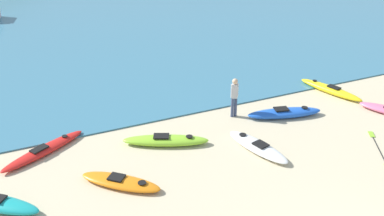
% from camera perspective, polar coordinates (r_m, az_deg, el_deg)
% --- Properties ---
extents(kayak_on_sand_0, '(2.54, 2.44, 0.31)m').
position_cam_1_polar(kayak_on_sand_0, '(14.81, -9.05, -9.24)').
color(kayak_on_sand_0, orange).
rests_on(kayak_on_sand_0, ground_plane).
extents(kayak_on_sand_1, '(1.44, 3.33, 0.38)m').
position_cam_1_polar(kayak_on_sand_1, '(21.98, 17.17, 2.24)').
color(kayak_on_sand_1, yellow).
rests_on(kayak_on_sand_1, ground_plane).
extents(kayak_on_sand_2, '(3.22, 2.00, 0.38)m').
position_cam_1_polar(kayak_on_sand_2, '(16.83, -3.36, -4.13)').
color(kayak_on_sand_2, '#8CCC2D').
rests_on(kayak_on_sand_2, ground_plane).
extents(kayak_on_sand_4, '(3.26, 1.55, 0.41)m').
position_cam_1_polar(kayak_on_sand_4, '(19.18, 11.65, -0.61)').
color(kayak_on_sand_4, blue).
rests_on(kayak_on_sand_4, ground_plane).
extents(kayak_on_sand_5, '(1.41, 2.96, 0.34)m').
position_cam_1_polar(kayak_on_sand_5, '(16.62, 8.32, -4.87)').
color(kayak_on_sand_5, white).
rests_on(kayak_on_sand_5, ground_plane).
extents(kayak_on_sand_6, '(3.36, 2.28, 0.31)m').
position_cam_1_polar(kayak_on_sand_6, '(17.12, -18.30, -5.11)').
color(kayak_on_sand_6, red).
rests_on(kayak_on_sand_6, ground_plane).
extents(person_near_waterline, '(0.35, 0.28, 1.71)m').
position_cam_1_polar(person_near_waterline, '(18.56, 5.41, 1.65)').
color(person_near_waterline, '#384260').
rests_on(person_near_waterline, ground_plane).
extents(loose_paddle, '(1.59, 2.47, 0.03)m').
position_cam_1_polar(loose_paddle, '(17.88, 22.68, -4.93)').
color(loose_paddle, black).
rests_on(loose_paddle, ground_plane).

